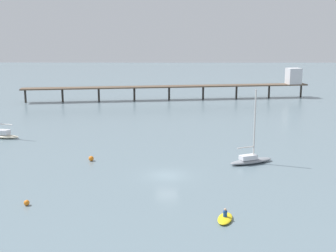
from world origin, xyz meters
TOP-DOWN VIEW (x-y plane):
  - ground_plane at (0.00, 0.00)m, footprint 400.00×400.00m
  - pier at (10.99, 61.63)m, footprint 70.73×14.06m
  - sailboat_gray at (10.68, 4.96)m, footprint 6.22×3.96m
  - dinghy_yellow at (5.32, -12.73)m, footprint 1.97×3.00m
  - mooring_buoy_far at (-9.89, 5.89)m, footprint 0.67×0.67m
  - mooring_buoy_inner at (-13.45, -9.38)m, footprint 0.55×0.55m

SIDE VIEW (x-z plane):
  - ground_plane at x=0.00m, z-range 0.00..0.00m
  - dinghy_yellow at x=5.32m, z-range -0.36..0.78m
  - mooring_buoy_inner at x=-13.45m, z-range 0.00..0.55m
  - mooring_buoy_far at x=-9.89m, z-range 0.00..0.67m
  - sailboat_gray at x=10.68m, z-range -4.12..5.37m
  - pier at x=10.99m, z-range 0.21..7.67m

